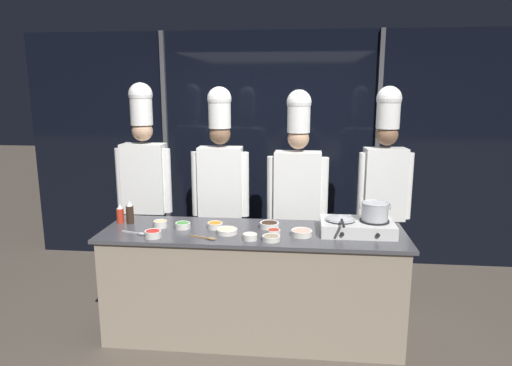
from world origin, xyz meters
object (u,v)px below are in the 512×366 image
at_px(prep_bowl_carrots, 215,225).
at_px(stock_pot, 375,211).
at_px(prep_bowl_chili_flakes, 274,232).
at_px(chef_line, 297,184).
at_px(prep_bowl_soy_glaze, 269,225).
at_px(prep_bowl_bell_pepper, 153,233).
at_px(squeeze_bottle_soy, 130,213).
at_px(serving_spoon_slotted, 208,238).
at_px(frying_pan, 341,217).
at_px(prep_bowl_scallions, 183,225).
at_px(prep_bowl_ginger, 160,223).
at_px(prep_bowl_shrimp, 302,232).
at_px(chef_pastry, 385,176).
at_px(prep_bowl_noodles, 227,231).
at_px(squeeze_bottle_chili, 120,214).
at_px(chef_sous, 221,177).
at_px(prep_bowl_garlic, 250,236).
at_px(prep_bowl_mushrooms, 271,238).
at_px(chef_head, 144,173).
at_px(portable_stove, 357,227).
at_px(serving_spoon_solid, 138,233).

bearing_deg(prep_bowl_carrots, stock_pot, -0.39).
height_order(prep_bowl_chili_flakes, chef_line, chef_line).
height_order(prep_bowl_soy_glaze, prep_bowl_bell_pepper, prep_bowl_bell_pepper).
height_order(squeeze_bottle_soy, serving_spoon_slotted, squeeze_bottle_soy).
height_order(serving_spoon_slotted, chef_line, chef_line).
bearing_deg(frying_pan, prep_bowl_scallions, -179.34).
height_order(squeeze_bottle_soy, prep_bowl_ginger, squeeze_bottle_soy).
bearing_deg(prep_bowl_shrimp, chef_pastry, 46.76).
xyz_separation_m(prep_bowl_noodles, chef_pastry, (1.36, 0.81, 0.31)).
xyz_separation_m(squeeze_bottle_chili, chef_line, (1.52, 0.50, 0.20)).
bearing_deg(frying_pan, prep_bowl_noodles, -172.96).
bearing_deg(chef_sous, prep_bowl_garlic, 111.05).
bearing_deg(prep_bowl_mushrooms, stock_pot, 17.63).
bearing_deg(prep_bowl_carrots, serving_spoon_slotted, -91.33).
xyz_separation_m(prep_bowl_scallions, chef_pastry, (1.75, 0.72, 0.31)).
distance_m(prep_bowl_shrimp, prep_bowl_scallions, 0.99).
xyz_separation_m(prep_bowl_soy_glaze, serving_spoon_slotted, (-0.45, -0.34, -0.02)).
distance_m(prep_bowl_garlic, chef_head, 1.53).
height_order(portable_stove, squeeze_bottle_soy, squeeze_bottle_soy).
relative_size(prep_bowl_shrimp, prep_bowl_mushrooms, 1.21).
bearing_deg(prep_bowl_soy_glaze, serving_spoon_slotted, -143.61).
bearing_deg(chef_pastry, chef_line, 2.76).
height_order(prep_bowl_chili_flakes, chef_pastry, chef_pastry).
bearing_deg(prep_bowl_bell_pepper, portable_stove, 9.69).
xyz_separation_m(prep_bowl_shrimp, prep_bowl_ginger, (-1.18, 0.11, 0.00)).
relative_size(squeeze_bottle_chili, prep_bowl_scallions, 1.26).
distance_m(prep_bowl_soy_glaze, chef_sous, 0.83).
relative_size(prep_bowl_mushrooms, chef_head, 0.07).
bearing_deg(chef_pastry, chef_sous, -4.01).
relative_size(prep_bowl_chili_flakes, prep_bowl_scallions, 0.86).
distance_m(prep_bowl_chili_flakes, serving_spoon_solid, 1.09).
distance_m(prep_bowl_garlic, serving_spoon_solid, 0.91).
bearing_deg(prep_bowl_chili_flakes, prep_bowl_noodles, 179.82).
relative_size(prep_bowl_scallions, prep_bowl_ginger, 1.08).
relative_size(prep_bowl_carrots, serving_spoon_solid, 0.59).
bearing_deg(prep_bowl_scallions, prep_bowl_shrimp, -5.55).
distance_m(prep_bowl_scallions, serving_spoon_solid, 0.37).
bearing_deg(prep_bowl_carrots, prep_bowl_scallions, -173.85).
height_order(squeeze_bottle_soy, prep_bowl_scallions, squeeze_bottle_soy).
relative_size(frying_pan, chef_pastry, 0.20).
xyz_separation_m(prep_bowl_shrimp, prep_bowl_carrots, (-0.72, 0.12, 0.00)).
height_order(stock_pot, prep_bowl_bell_pepper, stock_pot).
xyz_separation_m(frying_pan, serving_spoon_slotted, (-1.03, -0.26, -0.12)).
height_order(stock_pot, prep_bowl_noodles, stock_pot).
distance_m(prep_bowl_soy_glaze, prep_bowl_ginger, 0.91).
bearing_deg(prep_bowl_chili_flakes, portable_stove, 10.06).
bearing_deg(portable_stove, chef_pastry, 65.28).
bearing_deg(prep_bowl_scallions, prep_bowl_bell_pepper, -124.15).
relative_size(prep_bowl_ginger, chef_head, 0.06).
height_order(prep_bowl_soy_glaze, prep_bowl_mushrooms, prep_bowl_soy_glaze).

